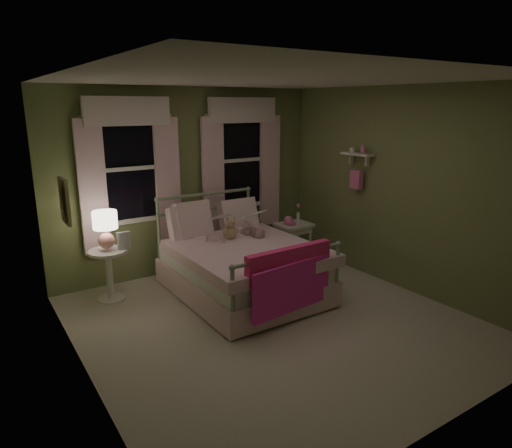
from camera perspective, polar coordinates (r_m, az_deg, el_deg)
room_shell at (r=4.79m, az=2.37°, el=1.92°), size 4.20×4.20×4.20m
bed at (r=5.81m, az=-1.88°, el=-5.25°), size 1.58×2.04×1.18m
pink_throw at (r=4.95m, az=4.35°, el=-6.05°), size 1.10×0.21×0.71m
child_left at (r=5.89m, az=-6.41°, el=0.31°), size 0.28×0.24×0.67m
child_right at (r=6.14m, az=-1.77°, el=1.56°), size 0.42×0.35×0.79m
book_left at (r=5.66m, az=-5.27°, el=0.36°), size 0.21×0.13×0.26m
book_right at (r=5.95m, az=-0.50°, el=0.70°), size 0.23×0.19×0.26m
teddy_bear at (r=5.91m, az=-3.26°, el=-0.69°), size 0.23×0.19×0.32m
nightstand_left at (r=5.89m, az=-17.90°, el=-5.28°), size 0.46×0.46×0.65m
table_lamp at (r=5.73m, az=-18.32°, el=-0.23°), size 0.29×0.29×0.46m
book_nightstand at (r=5.76m, az=-16.91°, el=-3.11°), size 0.18×0.24×0.02m
nightstand_right at (r=6.80m, az=4.72°, el=-0.76°), size 0.50×0.40×0.64m
pink_toy at (r=6.70m, az=4.10°, el=0.41°), size 0.14×0.19×0.14m
bud_vase at (r=6.85m, az=5.30°, el=1.41°), size 0.06×0.06×0.28m
window_left at (r=6.16m, az=-15.46°, el=7.32°), size 1.34×0.13×1.96m
window_right at (r=6.88m, az=-1.76°, el=8.55°), size 1.34×0.13×1.96m
wall_shelf at (r=6.51m, az=12.49°, el=6.99°), size 0.15×0.50×0.60m
framed_picture at (r=4.54m, az=-22.80°, el=2.63°), size 0.03×0.32×0.42m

